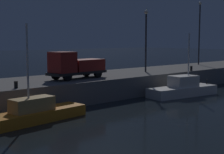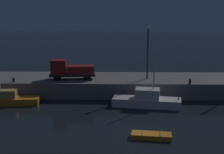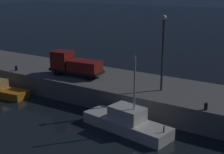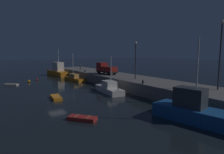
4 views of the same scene
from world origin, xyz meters
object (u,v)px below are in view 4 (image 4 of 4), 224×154
object	(u,v)px
fishing_boat_white	(58,71)
mooring_buoy_near	(29,81)
fishing_trawler_red	(74,78)
fishing_boat_orange	(199,112)
dinghy_orange_near	(82,118)
lamp_post_east	(220,50)
rowboat_white_mid	(56,97)
lamp_post_west	(136,57)
bollard_west	(85,71)
mooring_buoy_mid	(37,80)
fishing_boat_blue	(109,88)
bollard_central	(143,82)
dinghy_red_small	(11,85)
dockworker	(80,67)
utility_truck	(106,69)

from	to	relation	value
fishing_boat_white	mooring_buoy_near	size ratio (longest dim) A/B	17.01
fishing_trawler_red	fishing_boat_white	distance (m)	12.61
fishing_boat_orange	fishing_trawler_red	bearing A→B (deg)	178.84
dinghy_orange_near	lamp_post_east	bearing A→B (deg)	76.19
rowboat_white_mid	lamp_post_west	xyz separation A→B (m)	(0.92, 14.82, 5.93)
dinghy_orange_near	bollard_west	size ratio (longest dim) A/B	5.59
rowboat_white_mid	mooring_buoy_mid	world-z (taller)	rowboat_white_mid
fishing_boat_blue	fishing_boat_orange	xyz separation A→B (m)	(17.37, -0.36, 0.35)
mooring_buoy_mid	bollard_central	world-z (taller)	bollard_central
dinghy_red_small	bollard_west	world-z (taller)	bollard_west
dinghy_orange_near	dockworker	size ratio (longest dim) A/B	1.94
dinghy_orange_near	dinghy_red_small	distance (m)	28.24
mooring_buoy_near	bollard_central	xyz separation A→B (m)	(25.17, 12.46, 2.02)
mooring_buoy_near	mooring_buoy_mid	size ratio (longest dim) A/B	1.31
bollard_central	dockworker	bearing A→B (deg)	176.52
bollard_central	mooring_buoy_mid	bearing A→B (deg)	-159.95
utility_truck	bollard_central	xyz separation A→B (m)	(15.07, -2.36, -0.96)
fishing_boat_white	utility_truck	distance (m)	20.13
fishing_boat_blue	fishing_boat_white	distance (m)	29.04
dockworker	bollard_central	world-z (taller)	dockworker
dinghy_red_small	utility_truck	size ratio (longest dim) A/B	0.47
fishing_trawler_red	fishing_boat_orange	bearing A→B (deg)	-1.16
bollard_west	bollard_central	xyz separation A→B (m)	(21.99, -0.40, 0.01)
fishing_boat_white	bollard_west	size ratio (longest dim) A/B	18.59
dinghy_red_small	mooring_buoy_near	bearing A→B (deg)	116.47
utility_truck	dockworker	xyz separation A→B (m)	(-12.57, -0.68, -0.35)
fishing_trawler_red	bollard_central	world-z (taller)	fishing_trawler_red
mooring_buoy_mid	lamp_post_west	bearing A→B (deg)	29.44
dinghy_orange_near	dockworker	bearing A→B (deg)	156.02
bollard_west	lamp_post_east	bearing A→B (deg)	8.58
lamp_post_east	dockworker	size ratio (longest dim) A/B	5.82
fishing_boat_white	bollard_west	distance (m)	12.89
mooring_buoy_near	utility_truck	xyz separation A→B (m)	(10.09, 14.82, 2.98)
fishing_trawler_red	rowboat_white_mid	bearing A→B (deg)	-30.98
dinghy_red_small	bollard_central	xyz separation A→B (m)	(23.22, 16.37, 2.16)
utility_truck	dockworker	bearing A→B (deg)	-176.92
bollard_central	rowboat_white_mid	bearing A→B (deg)	-116.07
fishing_boat_blue	fishing_boat_orange	world-z (taller)	fishing_boat_orange
dockworker	bollard_west	xyz separation A→B (m)	(5.65, -1.28, -0.62)
mooring_buoy_near	bollard_west	xyz separation A→B (m)	(3.17, 12.86, 2.01)
mooring_buoy_mid	lamp_post_east	distance (m)	40.45
rowboat_white_mid	lamp_post_west	bearing A→B (deg)	86.46
fishing_boat_white	bollard_central	bearing A→B (deg)	3.92
fishing_boat_blue	fishing_boat_orange	distance (m)	17.38
lamp_post_east	dockworker	xyz separation A→B (m)	(-36.82, -3.42, -4.36)
fishing_trawler_red	dinghy_orange_near	size ratio (longest dim) A/B	2.46
lamp_post_east	bollard_west	bearing A→B (deg)	-171.42
lamp_post_west	dinghy_red_small	bearing A→B (deg)	-133.67
fishing_boat_white	dockworker	xyz separation A→B (m)	(6.90, 4.05, 1.58)
fishing_boat_white	bollard_west	xyz separation A→B (m)	(12.55, 2.77, 0.96)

